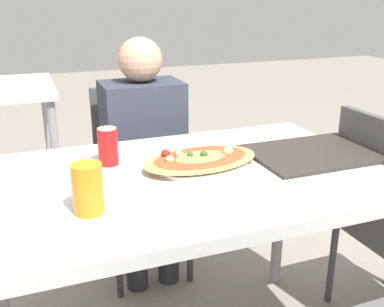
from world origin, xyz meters
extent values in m
cube|color=silver|center=(0.00, 0.00, 0.75)|extent=(1.31, 0.80, 0.04)
cylinder|color=#99999E|center=(0.60, 0.35, 0.37)|extent=(0.05, 0.05, 0.73)
cube|color=#4C4C4C|center=(0.05, 0.66, 0.42)|extent=(0.40, 0.40, 0.04)
cube|color=#4C4C4C|center=(0.05, 0.85, 0.67)|extent=(0.38, 0.03, 0.45)
cylinder|color=#38383D|center=(0.22, 0.49, 0.20)|extent=(0.03, 0.03, 0.40)
cylinder|color=#38383D|center=(-0.12, 0.49, 0.20)|extent=(0.03, 0.03, 0.40)
cylinder|color=#38383D|center=(0.22, 0.83, 0.20)|extent=(0.03, 0.03, 0.40)
cylinder|color=#38383D|center=(-0.12, 0.83, 0.20)|extent=(0.03, 0.03, 0.40)
cube|color=#4C4C4C|center=(0.73, -0.04, 0.67)|extent=(0.03, 0.38, 0.45)
cylinder|color=#38383D|center=(0.74, 0.13, 0.20)|extent=(0.03, 0.03, 0.40)
cylinder|color=#2D2D38|center=(0.12, 0.54, 0.22)|extent=(0.10, 0.10, 0.44)
cylinder|color=#2D2D38|center=(-0.03, 0.54, 0.22)|extent=(0.10, 0.10, 0.44)
cube|color=#333847|center=(0.05, 0.63, 0.70)|extent=(0.34, 0.24, 0.51)
sphere|color=tan|center=(0.05, 0.63, 1.05)|extent=(0.19, 0.19, 0.19)
cylinder|color=white|center=(0.09, 0.05, 0.78)|extent=(0.31, 0.31, 0.01)
ellipsoid|color=tan|center=(0.09, 0.05, 0.79)|extent=(0.43, 0.30, 0.02)
ellipsoid|color=#C14C28|center=(0.09, 0.05, 0.80)|extent=(0.35, 0.24, 0.01)
sphere|color=beige|center=(0.18, 0.04, 0.81)|extent=(0.03, 0.03, 0.03)
sphere|color=beige|center=(0.02, 0.08, 0.81)|extent=(0.03, 0.03, 0.03)
sphere|color=beige|center=(-0.02, 0.04, 0.81)|extent=(0.03, 0.03, 0.03)
sphere|color=maroon|center=(-0.02, 0.10, 0.81)|extent=(0.03, 0.03, 0.03)
sphere|color=#335928|center=(0.10, 0.05, 0.81)|extent=(0.03, 0.03, 0.03)
sphere|color=#335928|center=(0.06, 0.07, 0.81)|extent=(0.02, 0.02, 0.02)
cylinder|color=red|center=(-0.19, 0.17, 0.83)|extent=(0.07, 0.07, 0.12)
cylinder|color=silver|center=(-0.19, 0.17, 0.89)|extent=(0.06, 0.06, 0.00)
cylinder|color=orange|center=(-0.31, -0.16, 0.84)|extent=(0.08, 0.08, 0.13)
cube|color=#332D28|center=(0.50, 0.01, 0.78)|extent=(0.44, 0.32, 0.01)
cylinder|color=#99999E|center=(-0.29, 1.43, 0.37)|extent=(0.05, 0.05, 0.73)
cylinder|color=#99999E|center=(-0.29, 2.13, 0.37)|extent=(0.05, 0.05, 0.73)
camera|label=1|loc=(-0.43, -1.23, 1.30)|focal=42.00mm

